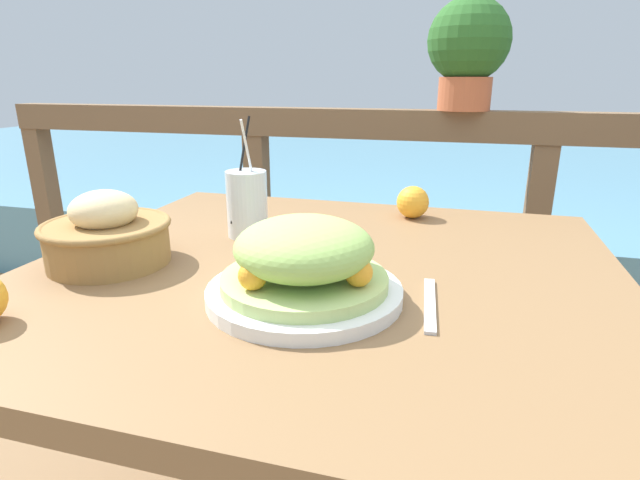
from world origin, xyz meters
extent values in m
cube|color=olive|center=(0.00, 0.00, 0.74)|extent=(1.01, 0.94, 0.04)
cube|color=olive|center=(-0.45, 0.41, 0.36)|extent=(0.06, 0.06, 0.72)
cube|color=olive|center=(0.45, 0.41, 0.36)|extent=(0.06, 0.06, 0.72)
cube|color=brown|center=(0.00, 0.80, 0.94)|extent=(2.80, 0.08, 0.09)
cube|color=brown|center=(-1.36, 0.80, 0.45)|extent=(0.07, 0.07, 0.89)
cube|color=brown|center=(-0.45, 0.80, 0.45)|extent=(0.07, 0.07, 0.89)
cube|color=brown|center=(0.46, 0.80, 0.45)|extent=(0.07, 0.07, 0.89)
cube|color=#568EA8|center=(0.00, 3.30, 0.20)|extent=(12.00, 4.00, 0.41)
cylinder|color=white|center=(0.01, -0.14, 0.77)|extent=(0.29, 0.29, 0.02)
cylinder|color=#B7D17A|center=(0.01, -0.14, 0.79)|extent=(0.25, 0.25, 0.02)
ellipsoid|color=#9EC660|center=(0.01, -0.14, 0.84)|extent=(0.20, 0.20, 0.09)
sphere|color=#F9A328|center=(0.09, -0.16, 0.82)|extent=(0.04, 0.04, 0.04)
sphere|color=#F9A328|center=(-0.04, -0.07, 0.82)|extent=(0.04, 0.04, 0.04)
sphere|color=#F9A328|center=(-0.04, -0.21, 0.82)|extent=(0.04, 0.04, 0.04)
cylinder|color=silver|center=(-0.20, 0.12, 0.83)|extent=(0.08, 0.08, 0.14)
cylinder|color=white|center=(-0.18, 0.12, 0.90)|extent=(0.01, 0.08, 0.21)
cylinder|color=black|center=(-0.21, 0.13, 0.90)|extent=(0.02, 0.08, 0.21)
cylinder|color=olive|center=(-0.37, -0.09, 0.80)|extent=(0.21, 0.21, 0.07)
torus|color=olive|center=(-0.37, -0.09, 0.83)|extent=(0.22, 0.22, 0.01)
ellipsoid|color=beige|center=(-0.37, -0.09, 0.86)|extent=(0.11, 0.11, 0.07)
cylinder|color=#B75B38|center=(0.21, 0.80, 1.03)|extent=(0.15, 0.15, 0.09)
sphere|color=#285B23|center=(0.21, 0.80, 1.18)|extent=(0.23, 0.23, 0.23)
cube|color=silver|center=(0.19, -0.12, 0.76)|extent=(0.03, 0.18, 0.00)
sphere|color=#F9A328|center=(0.12, 0.36, 0.80)|extent=(0.07, 0.07, 0.07)
camera|label=1|loc=(0.22, -0.79, 1.07)|focal=28.00mm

